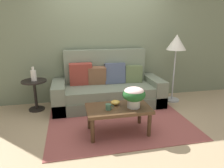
% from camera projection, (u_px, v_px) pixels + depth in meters
% --- Properties ---
extents(ground_plane, '(14.00, 14.00, 0.00)m').
position_uv_depth(ground_plane, '(119.00, 122.00, 3.64)').
color(ground_plane, tan).
extents(wall_back, '(6.40, 0.12, 2.84)m').
position_uv_depth(wall_back, '(105.00, 35.00, 4.46)').
color(wall_back, slate).
rests_on(wall_back, ground).
extents(area_rug, '(2.43, 1.79, 0.01)m').
position_uv_depth(area_rug, '(119.00, 122.00, 3.64)').
color(area_rug, '#994C47').
rests_on(area_rug, ground).
extents(couch, '(2.25, 0.86, 1.14)m').
position_uv_depth(couch, '(108.00, 89.00, 4.33)').
color(couch, '#626B59').
rests_on(couch, ground).
extents(coffee_table, '(0.98, 0.56, 0.44)m').
position_uv_depth(coffee_table, '(118.00, 111.00, 3.19)').
color(coffee_table, '#442D1B').
rests_on(coffee_table, ground).
extents(side_table, '(0.48, 0.48, 0.61)m').
position_uv_depth(side_table, '(35.00, 90.00, 4.04)').
color(side_table, black).
rests_on(side_table, ground).
extents(floor_lamp, '(0.41, 0.41, 1.45)m').
position_uv_depth(floor_lamp, '(176.00, 46.00, 4.33)').
color(floor_lamp, '#B2B2B7').
rests_on(floor_lamp, ground).
extents(potted_plant, '(0.35, 0.35, 0.32)m').
position_uv_depth(potted_plant, '(134.00, 95.00, 3.10)').
color(potted_plant, '#B7B2A8').
rests_on(potted_plant, coffee_table).
extents(coffee_mug, '(0.12, 0.08, 0.09)m').
position_uv_depth(coffee_mug, '(108.00, 107.00, 3.06)').
color(coffee_mug, '#3D664C').
rests_on(coffee_mug, coffee_table).
extents(snack_bowl, '(0.15, 0.15, 0.07)m').
position_uv_depth(snack_bowl, '(115.00, 102.00, 3.26)').
color(snack_bowl, gold).
rests_on(snack_bowl, coffee_table).
extents(table_vase, '(0.10, 0.10, 0.27)m').
position_uv_depth(table_vase, '(34.00, 75.00, 3.94)').
color(table_vase, silver).
rests_on(table_vase, side_table).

